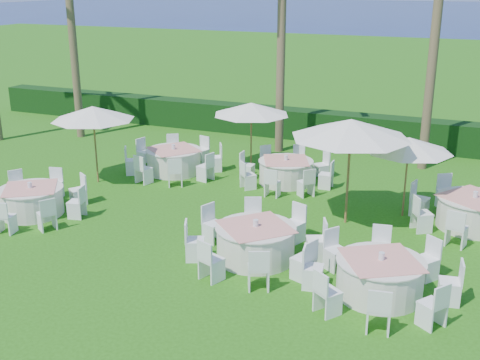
% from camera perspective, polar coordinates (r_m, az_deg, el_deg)
% --- Properties ---
extents(ground, '(120.00, 120.00, 0.00)m').
position_cam_1_polar(ground, '(14.36, -1.65, -7.93)').
color(ground, '#225A0F').
rests_on(ground, ground).
extents(hedge, '(34.00, 1.00, 1.20)m').
position_cam_1_polar(hedge, '(24.97, 9.79, 4.88)').
color(hedge, black).
rests_on(hedge, ground).
extents(ocean, '(260.00, 260.00, 0.00)m').
position_cam_1_polar(ocean, '(113.99, 20.69, 14.26)').
color(ocean, '#07124E').
rests_on(ocean, ground).
extents(banquet_table_a, '(3.16, 3.16, 0.96)m').
position_cam_1_polar(banquet_table_a, '(18.09, -19.16, -1.82)').
color(banquet_table_a, silver).
rests_on(banquet_table_a, ground).
extents(banquet_table_b, '(3.28, 3.28, 1.01)m').
position_cam_1_polar(banquet_table_b, '(14.41, 1.49, -5.87)').
color(banquet_table_b, silver).
rests_on(banquet_table_b, ground).
extents(banquet_table_c, '(3.30, 3.30, 0.99)m').
position_cam_1_polar(banquet_table_c, '(13.19, 13.12, -8.89)').
color(banquet_table_c, silver).
rests_on(banquet_table_c, ground).
extents(banquet_table_d, '(3.31, 3.31, 1.00)m').
position_cam_1_polar(banquet_table_d, '(20.89, -6.28, 1.88)').
color(banquet_table_d, silver).
rests_on(banquet_table_d, ground).
extents(banquet_table_e, '(3.12, 3.12, 0.95)m').
position_cam_1_polar(banquet_table_e, '(19.73, 4.36, 0.86)').
color(banquet_table_e, silver).
rests_on(banquet_table_e, ground).
extents(banquet_table_f, '(3.42, 3.42, 1.02)m').
position_cam_1_polar(banquet_table_f, '(17.36, 21.25, -2.81)').
color(banquet_table_f, silver).
rests_on(banquet_table_f, ground).
extents(umbrella_a, '(2.66, 2.66, 2.54)m').
position_cam_1_polar(umbrella_a, '(19.86, -13.78, 6.17)').
color(umbrella_a, brown).
rests_on(umbrella_a, ground).
extents(umbrella_b, '(3.21, 3.21, 2.92)m').
position_cam_1_polar(umbrella_b, '(16.09, 10.47, 4.81)').
color(umbrella_b, brown).
rests_on(umbrella_b, ground).
extents(umbrella_c, '(2.66, 2.66, 2.38)m').
position_cam_1_polar(umbrella_c, '(20.69, 1.08, 6.78)').
color(umbrella_c, brown).
rests_on(umbrella_c, ground).
extents(umbrella_d, '(2.40, 2.40, 2.30)m').
position_cam_1_polar(umbrella_d, '(17.07, 15.72, 3.25)').
color(umbrella_d, brown).
rests_on(umbrella_d, ground).
extents(palm_b, '(4.41, 4.06, 8.27)m').
position_cam_1_polar(palm_b, '(22.74, 3.95, 13.96)').
color(palm_b, brown).
rests_on(palm_b, ground).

